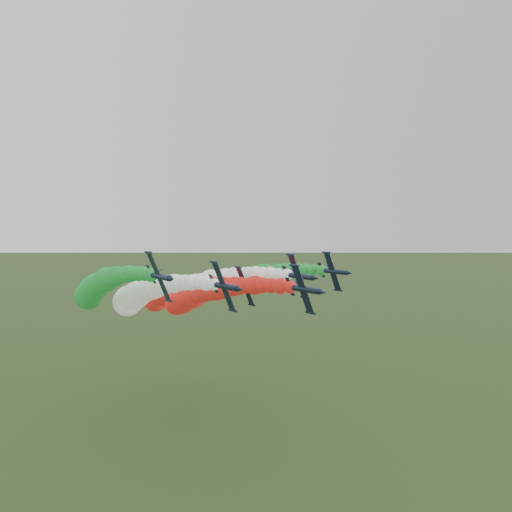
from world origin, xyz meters
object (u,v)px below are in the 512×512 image
object	(u,v)px
jet_outer_right	(233,282)
jet_lead	(196,296)
jet_inner_right	(199,287)
jet_trail	(168,293)
jet_outer_left	(96,288)
jet_inner_left	(139,295)

from	to	relation	value
jet_outer_right	jet_lead	bearing A→B (deg)	-144.56
jet_lead	jet_inner_right	world-z (taller)	jet_inner_right
jet_lead	jet_trail	size ratio (longest dim) A/B	0.99
jet_outer_left	jet_outer_right	world-z (taller)	jet_outer_left
jet_lead	jet_outer_right	bearing A→B (deg)	35.44
jet_inner_left	jet_outer_left	distance (m)	11.48
jet_lead	jet_outer_left	bearing A→B (deg)	143.92
jet_inner_right	jet_outer_left	xyz separation A→B (m)	(-27.01, 6.25, 0.88)
jet_inner_right	jet_outer_left	distance (m)	27.74
jet_inner_right	jet_outer_right	distance (m)	16.19
jet_inner_left	jet_inner_right	xyz separation A→B (m)	(18.18, 0.90, 0.79)
jet_trail	jet_outer_right	bearing A→B (deg)	-34.15
jet_inner_left	jet_trail	size ratio (longest dim) A/B	1.00
jet_outer_right	jet_outer_left	bearing A→B (deg)	179.52
jet_outer_left	jet_outer_right	distance (m)	42.10
jet_inner_left	jet_trail	xyz separation A→B (m)	(16.60, 18.10, -2.89)
jet_outer_right	jet_trail	bearing A→B (deg)	145.85
jet_inner_right	jet_trail	xyz separation A→B (m)	(-1.59, 17.20, -3.68)
jet_outer_left	jet_trail	distance (m)	28.06
jet_inner_left	jet_outer_left	bearing A→B (deg)	141.01
jet_inner_right	jet_outer_left	bearing A→B (deg)	166.97
jet_lead	jet_outer_left	world-z (taller)	jet_outer_left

